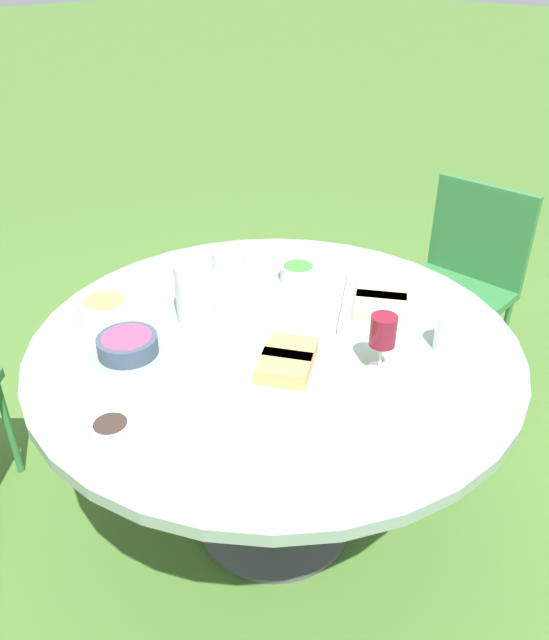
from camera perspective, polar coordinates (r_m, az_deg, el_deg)
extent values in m
plane|color=#446B2B|center=(2.31, 0.00, -17.60)|extent=(40.00, 40.00, 0.00)
cylinder|color=#4C4C51|center=(2.30, 0.00, -17.45)|extent=(0.54, 0.54, 0.02)
cylinder|color=#4C4C51|center=(2.04, 0.00, -10.77)|extent=(0.11, 0.11, 0.70)
cylinder|color=gray|center=(1.82, 0.00, -2.09)|extent=(1.41, 1.41, 0.03)
cube|color=#2D6B38|center=(2.75, 15.71, 2.17)|extent=(0.46, 0.44, 0.04)
cube|color=#2D6B38|center=(2.82, 18.32, 7.61)|extent=(0.44, 0.05, 0.42)
cylinder|color=#2D6B38|center=(2.81, 9.76, -1.98)|extent=(0.03, 0.03, 0.43)
cylinder|color=#2D6B38|center=(2.66, 16.69, -5.07)|extent=(0.03, 0.03, 0.43)
cylinder|color=#2D6B38|center=(3.09, 13.65, 0.82)|extent=(0.03, 0.03, 0.43)
cylinder|color=#2D6B38|center=(2.95, 20.08, -1.83)|extent=(0.03, 0.03, 0.43)
cylinder|color=#2D6B38|center=(2.51, -23.11, -9.01)|extent=(0.03, 0.03, 0.43)
cylinder|color=silver|center=(1.87, -7.29, 2.62)|extent=(0.12, 0.12, 0.19)
cone|color=silver|center=(1.87, -8.44, 5.25)|extent=(0.03, 0.03, 0.02)
cylinder|color=silver|center=(1.70, 9.55, -4.39)|extent=(0.06, 0.06, 0.01)
cylinder|color=silver|center=(1.68, 9.67, -3.27)|extent=(0.01, 0.01, 0.08)
cylinder|color=maroon|center=(1.63, 9.91, -0.96)|extent=(0.07, 0.07, 0.08)
cube|color=white|center=(1.63, 0.88, -5.40)|extent=(0.34, 0.38, 0.02)
cube|color=#B2844C|center=(1.67, 1.44, -3.04)|extent=(0.17, 0.17, 0.04)
cube|color=#B2844C|center=(1.61, 0.89, -4.47)|extent=(0.17, 0.17, 0.04)
cube|color=white|center=(1.98, 9.68, 1.49)|extent=(0.41, 0.45, 0.02)
cube|color=#E0C184|center=(1.89, 9.66, 1.06)|extent=(0.20, 0.20, 0.05)
cube|color=#E0C184|center=(1.97, 9.77, 2.32)|extent=(0.20, 0.20, 0.05)
cylinder|color=white|center=(1.94, -15.19, 0.85)|extent=(0.15, 0.15, 0.06)
cylinder|color=#E0C147|center=(1.93, -15.27, 1.34)|extent=(0.12, 0.12, 0.03)
cylinder|color=silver|center=(2.11, 2.17, 4.35)|extent=(0.12, 0.12, 0.05)
cylinder|color=#387533|center=(2.10, 2.18, 4.72)|extent=(0.10, 0.10, 0.02)
cylinder|color=white|center=(1.51, -14.70, -9.68)|extent=(0.10, 0.10, 0.04)
cylinder|color=#2D231E|center=(1.50, -14.76, -9.36)|extent=(0.08, 0.08, 0.02)
cylinder|color=#334256|center=(1.77, -13.28, -2.24)|extent=(0.17, 0.17, 0.05)
cylinder|color=#D6385B|center=(1.76, -13.34, -1.82)|extent=(0.14, 0.14, 0.02)
cylinder|color=silver|center=(2.20, -4.28, 5.56)|extent=(0.11, 0.11, 0.06)
cylinder|color=silver|center=(2.19, -4.30, 5.98)|extent=(0.09, 0.09, 0.03)
cylinder|color=silver|center=(1.80, 15.67, -1.17)|extent=(0.08, 0.08, 0.10)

